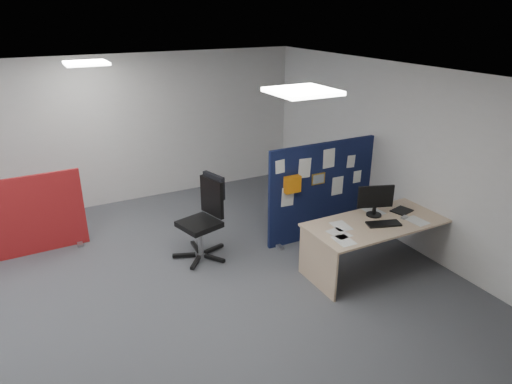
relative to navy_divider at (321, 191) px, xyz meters
name	(u,v)px	position (x,y,z in m)	size (l,w,h in m)	color
floor	(106,318)	(-3.46, -0.60, -0.78)	(9.00, 9.00, 0.00)	#4D5054
ceiling	(72,89)	(-3.46, -0.60, 1.92)	(9.00, 7.00, 0.02)	white
wall_back	(57,138)	(-3.46, 2.90, 0.57)	(9.00, 0.02, 2.70)	silver
wall_right	(403,157)	(1.04, -0.60, 0.57)	(0.02, 7.00, 2.70)	silver
ceiling_lights	(96,80)	(-3.13, 0.06, 1.89)	(4.10, 4.10, 0.04)	white
navy_divider	(321,191)	(0.00, 0.00, 0.00)	(1.88, 0.30, 1.55)	#0E0F36
main_desk	(375,231)	(0.12, -1.14, -0.21)	(2.01, 0.89, 0.73)	tan
monitor_main	(375,199)	(0.20, -1.01, 0.20)	(0.49, 0.21, 0.44)	black
keyboard	(384,224)	(0.12, -1.30, -0.04)	(0.45, 0.18, 0.03)	black
mouse	(404,217)	(0.51, -1.28, -0.03)	(0.10, 0.06, 0.03)	#99999E
paper_tray	(402,211)	(0.65, -1.08, -0.04)	(0.28, 0.22, 0.01)	black
red_divider	(26,217)	(-4.14, 1.49, -0.18)	(1.62, 0.30, 1.22)	#AA1F15
office_chair	(206,212)	(-1.82, 0.26, -0.09)	(0.80, 0.77, 1.21)	black
desk_papers	(364,226)	(-0.15, -1.21, -0.05)	(1.46, 0.83, 0.00)	white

